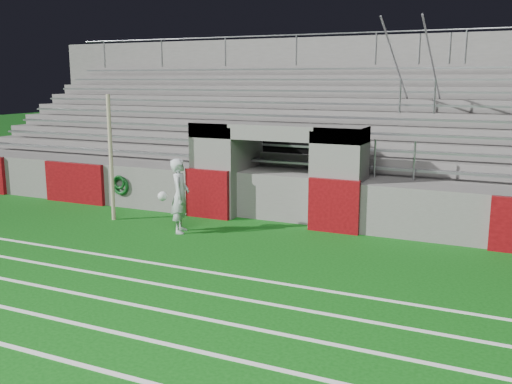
% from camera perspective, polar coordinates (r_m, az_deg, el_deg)
% --- Properties ---
extents(ground, '(90.00, 90.00, 0.00)m').
position_cam_1_polar(ground, '(12.50, -4.32, -6.34)').
color(ground, '#0C4B0F').
rests_on(ground, ground).
extents(field_post, '(0.11, 0.11, 3.38)m').
position_cam_1_polar(field_post, '(15.75, -14.31, 3.30)').
color(field_post, tan).
rests_on(field_post, ground).
extents(field_markings, '(28.00, 8.09, 0.01)m').
position_cam_1_polar(field_markings, '(8.79, -20.91, -14.88)').
color(field_markings, white).
rests_on(field_markings, ground).
extents(stadium_structure, '(26.00, 8.48, 5.42)m').
position_cam_1_polar(stadium_structure, '(19.41, 7.14, 4.41)').
color(stadium_structure, '#5F5C5A').
rests_on(stadium_structure, ground).
extents(goalkeeper_with_ball, '(0.82, 0.79, 1.86)m').
position_cam_1_polar(goalkeeper_with_ball, '(14.23, -7.64, -0.38)').
color(goalkeeper_with_ball, silver).
rests_on(goalkeeper_with_ball, ground).
extents(hose_coil, '(0.58, 0.14, 0.61)m').
position_cam_1_polar(hose_coil, '(17.30, -13.44, 0.73)').
color(hose_coil, '#0D4316').
rests_on(hose_coil, ground).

